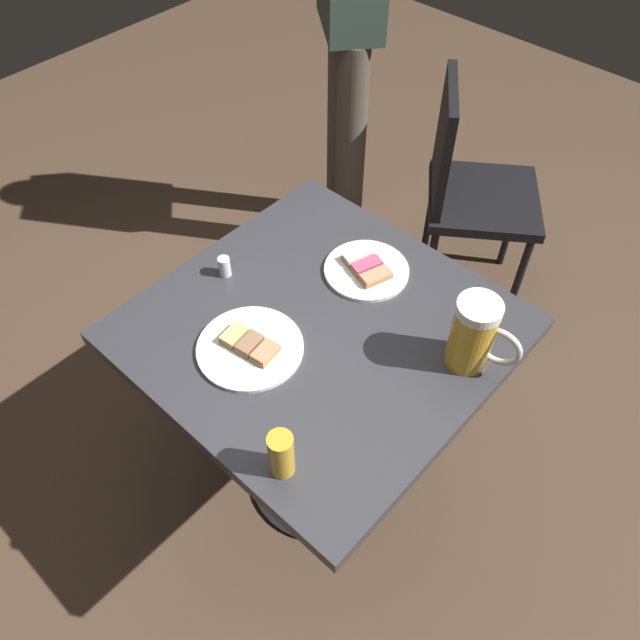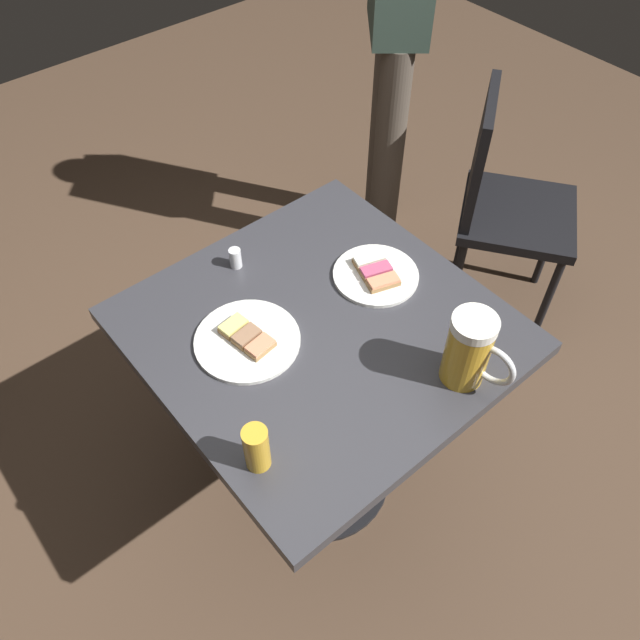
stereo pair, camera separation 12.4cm
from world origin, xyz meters
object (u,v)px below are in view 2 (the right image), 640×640
object	(u,v)px
plate_far	(376,274)
beer_glass_small	(257,448)
patron_standing	(398,15)
plate_near	(247,340)
cafe_chair	(502,199)
salt_shaker	(235,258)
beer_mug	(470,350)

from	to	relation	value
plate_far	beer_glass_small	xyz separation A→B (m)	(0.22, -0.52, 0.05)
patron_standing	plate_near	bearing A→B (deg)	-19.14
cafe_chair	patron_standing	world-z (taller)	patron_standing
beer_glass_small	patron_standing	xyz separation A→B (m)	(-0.91, 1.25, 0.14)
beer_glass_small	cafe_chair	bearing A→B (deg)	106.51
plate_near	cafe_chair	bearing A→B (deg)	96.16
salt_shaker	cafe_chair	bearing A→B (deg)	84.54
plate_near	patron_standing	xyz separation A→B (m)	(-0.65, 1.09, 0.19)
cafe_chair	patron_standing	bearing A→B (deg)	-122.25
salt_shaker	cafe_chair	world-z (taller)	cafe_chair
cafe_chair	plate_near	bearing A→B (deg)	-29.36
cafe_chair	patron_standing	size ratio (longest dim) A/B	0.53
plate_near	patron_standing	distance (m)	1.28
plate_far	beer_glass_small	world-z (taller)	beer_glass_small
plate_near	patron_standing	world-z (taller)	patron_standing
plate_near	beer_glass_small	size ratio (longest dim) A/B	2.16
plate_far	beer_mug	world-z (taller)	beer_mug
salt_shaker	patron_standing	world-z (taller)	patron_standing
patron_standing	salt_shaker	bearing A→B (deg)	-25.81
plate_far	cafe_chair	xyz separation A→B (m)	(-0.16, 0.76, -0.26)
plate_far	beer_glass_small	bearing A→B (deg)	-66.91
plate_far	beer_glass_small	distance (m)	0.57
beer_mug	patron_standing	distance (m)	1.30
plate_near	patron_standing	size ratio (longest dim) A/B	0.15
beer_glass_small	salt_shaker	distance (m)	0.55
plate_far	salt_shaker	distance (m)	0.35
plate_far	salt_shaker	world-z (taller)	salt_shaker
salt_shaker	beer_mug	bearing A→B (deg)	16.89
salt_shaker	cafe_chair	xyz separation A→B (m)	(0.10, 1.00, -0.27)
plate_far	salt_shaker	size ratio (longest dim) A/B	3.98
beer_glass_small	cafe_chair	distance (m)	1.36
beer_glass_small	plate_far	bearing A→B (deg)	113.09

